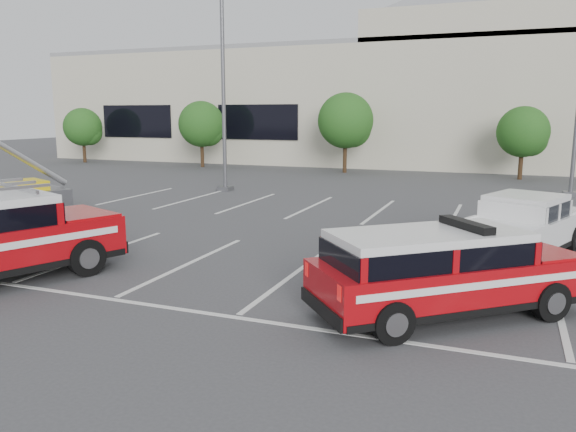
% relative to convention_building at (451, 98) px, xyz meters
% --- Properties ---
extents(ground, '(120.00, 120.00, 0.00)m').
position_rel_convention_building_xyz_m(ground, '(-0.18, -31.86, -4.72)').
color(ground, '#3C3C3F').
rests_on(ground, ground).
extents(stall_markings, '(23.00, 15.00, 0.01)m').
position_rel_convention_building_xyz_m(stall_markings, '(-0.18, -27.36, -4.71)').
color(stall_markings, silver).
rests_on(stall_markings, ground).
extents(convention_building, '(60.00, 16.99, 13.20)m').
position_rel_convention_building_xyz_m(convention_building, '(0.00, 0.00, 0.00)').
color(convention_building, beige).
rests_on(convention_building, ground).
extents(tree_far_left, '(2.77, 2.77, 3.99)m').
position_rel_convention_building_xyz_m(tree_far_left, '(-25.09, -9.82, -2.22)').
color(tree_far_left, '#3F2B19').
rests_on(tree_far_left, ground).
extents(tree_left, '(3.07, 3.07, 4.42)m').
position_rel_convention_building_xyz_m(tree_left, '(-15.09, -9.82, -1.95)').
color(tree_left, '#3F2B19').
rests_on(tree_left, ground).
extents(tree_mid_left, '(3.37, 3.37, 4.85)m').
position_rel_convention_building_xyz_m(tree_mid_left, '(-5.09, -9.82, -1.68)').
color(tree_mid_left, '#3F2B19').
rests_on(tree_mid_left, ground).
extents(tree_mid_right, '(2.77, 2.77, 3.99)m').
position_rel_convention_building_xyz_m(tree_mid_right, '(4.91, -9.82, -2.22)').
color(tree_mid_right, '#3F2B19').
rests_on(tree_mid_right, ground).
extents(light_pole_left, '(0.90, 0.60, 10.24)m').
position_rel_convention_building_xyz_m(light_pole_left, '(-8.18, -19.86, 0.47)').
color(light_pole_left, '#59595E').
rests_on(light_pole_left, ground).
extents(fire_chief_suv, '(4.86, 4.49, 1.71)m').
position_rel_convention_building_xyz_m(fire_chief_suv, '(3.24, -33.25, -4.02)').
color(fire_chief_suv, '#9A070D').
rests_on(fire_chief_suv, ground).
extents(white_pickup, '(3.60, 5.48, 1.59)m').
position_rel_convention_building_xyz_m(white_pickup, '(4.50, -28.56, -4.08)').
color(white_pickup, silver).
rests_on(white_pickup, ground).
extents(utility_rig, '(4.03, 3.83, 3.00)m').
position_rel_convention_building_xyz_m(utility_rig, '(-11.53, -29.16, -4.12)').
color(utility_rig, '#59595E').
rests_on(utility_rig, ground).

